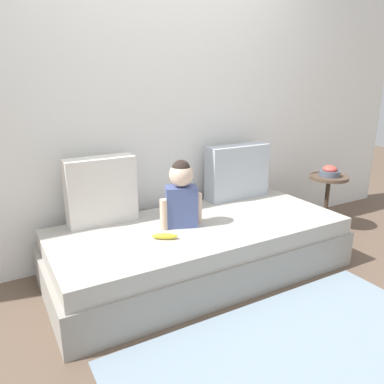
{
  "coord_description": "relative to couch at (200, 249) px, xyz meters",
  "views": [
    {
      "loc": [
        -1.3,
        -2.18,
        1.41
      ],
      "look_at": [
        -0.06,
        0.0,
        0.64
      ],
      "focal_mm": 35.33,
      "sensor_mm": 36.0,
      "label": 1
    }
  ],
  "objects": [
    {
      "name": "throw_pillow_left",
      "position": [
        -0.6,
        0.38,
        0.44
      ],
      "size": [
        0.49,
        0.16,
        0.48
      ],
      "primitive_type": "cube",
      "color": "silver",
      "rests_on": "couch"
    },
    {
      "name": "floor_rug",
      "position": [
        0.0,
        -1.03,
        -0.19
      ],
      "size": [
        1.95,
        1.0,
        0.01
      ],
      "primitive_type": "cube",
      "color": "#8499A8",
      "rests_on": "ground"
    },
    {
      "name": "couch",
      "position": [
        0.0,
        0.0,
        0.0
      ],
      "size": [
        2.17,
        0.96,
        0.39
      ],
      "color": "#9C978F",
      "rests_on": "ground"
    },
    {
      "name": "ground_plane",
      "position": [
        0.0,
        0.0,
        -0.19
      ],
      "size": [
        12.0,
        12.0,
        0.0
      ],
      "primitive_type": "plane",
      "color": "brown"
    },
    {
      "name": "fruit_bowl",
      "position": [
        1.48,
        0.14,
        0.37
      ],
      "size": [
        0.19,
        0.19,
        0.1
      ],
      "color": "#4C5666",
      "rests_on": "side_table"
    },
    {
      "name": "throw_pillow_right",
      "position": [
        0.6,
        0.38,
        0.43
      ],
      "size": [
        0.57,
        0.16,
        0.46
      ],
      "primitive_type": "cube",
      "color": "#B2BCC6",
      "rests_on": "couch"
    },
    {
      "name": "banana",
      "position": [
        -0.34,
        -0.12,
        0.22
      ],
      "size": [
        0.17,
        0.13,
        0.04
      ],
      "primitive_type": "ellipsoid",
      "rotation": [
        0.0,
        0.0,
        -0.56
      ],
      "color": "yellow",
      "rests_on": "couch"
    },
    {
      "name": "toddler",
      "position": [
        -0.13,
        0.04,
        0.44
      ],
      "size": [
        0.33,
        0.2,
        0.48
      ],
      "color": "#4C5B93",
      "rests_on": "couch"
    },
    {
      "name": "back_wall",
      "position": [
        0.0,
        0.61,
        0.98
      ],
      "size": [
        5.37,
        0.1,
        2.34
      ],
      "primitive_type": "cube",
      "color": "white",
      "rests_on": "ground"
    },
    {
      "name": "side_table",
      "position": [
        1.48,
        0.14,
        0.21
      ],
      "size": [
        0.35,
        0.35,
        0.53
      ],
      "color": "brown",
      "rests_on": "ground"
    }
  ]
}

